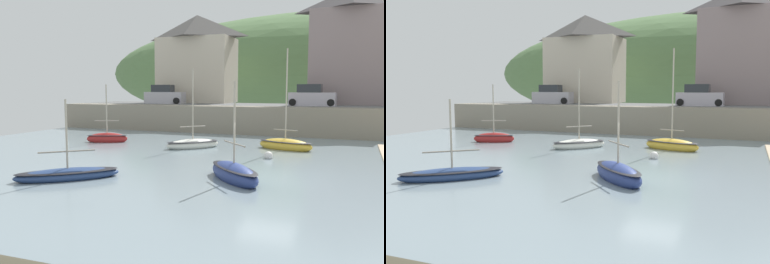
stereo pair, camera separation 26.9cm
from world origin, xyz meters
The scene contains 12 objects.
quay_seawall centered at (0.00, 17.50, 1.36)m, with size 48.00×9.40×2.40m.
hillside_backdrop centered at (-1.23, 55.20, 6.76)m, with size 80.00×44.00×19.31m.
waterfront_building_left centered at (-13.28, 25.20, 7.34)m, with size 8.37×5.47×9.70m.
waterfront_building_centre centered at (2.93, 25.20, 8.14)m, with size 8.03×5.20×11.31m.
rowboat_small_beached centered at (-8.05, -3.47, 0.21)m, with size 4.16×4.05×3.62m.
sailboat_tall_mast centered at (-6.49, 7.22, 0.27)m, with size 3.54×3.73×5.41m.
motorboat_with_cabin centered at (-13.49, 7.55, 0.30)m, with size 3.12×2.05×4.46m.
fishing_boat_green centered at (-1.25, -0.98, 0.31)m, with size 3.43×3.66×4.47m.
sailboat_blue_trim centered at (-0.67, 8.89, 0.31)m, with size 3.87×2.28×6.70m.
parked_car_near_slipway centered at (-15.19, 20.70, 3.20)m, with size 4.23×2.04×1.95m.
parked_car_by_wall centered at (-0.27, 20.70, 3.20)m, with size 4.14×1.82×1.95m.
mooring_buoy centered at (-0.98, 5.02, 0.15)m, with size 0.50×0.50×0.50m.
Camera 2 is at (3.75, -17.24, 3.92)m, focal length 37.52 mm.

